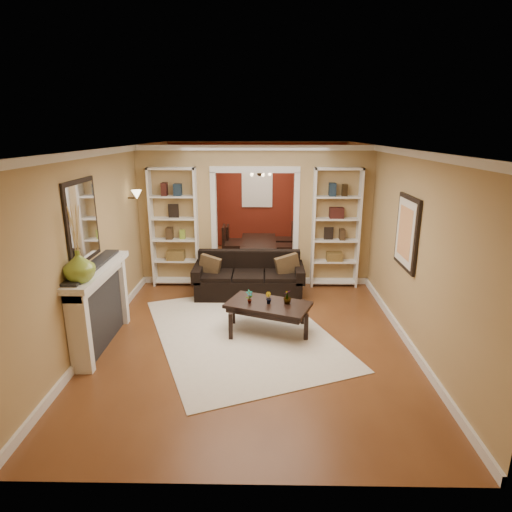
{
  "coord_description": "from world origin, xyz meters",
  "views": [
    {
      "loc": [
        0.16,
        -6.99,
        2.94
      ],
      "look_at": [
        0.06,
        -0.8,
        1.13
      ],
      "focal_mm": 30.0,
      "sensor_mm": 36.0,
      "label": 1
    }
  ],
  "objects_px": {
    "dining_table": "(260,251)",
    "bookshelf_right": "(336,229)",
    "fireplace": "(102,307)",
    "coffee_table": "(268,317)",
    "bookshelf_left": "(174,228)",
    "sofa": "(249,275)"
  },
  "relations": [
    {
      "from": "dining_table",
      "to": "bookshelf_right",
      "type": "bearing_deg",
      "value": -137.26
    },
    {
      "from": "bookshelf_right",
      "to": "fireplace",
      "type": "bearing_deg",
      "value": -145.2
    },
    {
      "from": "coffee_table",
      "to": "bookshelf_left",
      "type": "relative_size",
      "value": 0.53
    },
    {
      "from": "coffee_table",
      "to": "fireplace",
      "type": "height_order",
      "value": "fireplace"
    },
    {
      "from": "bookshelf_right",
      "to": "dining_table",
      "type": "height_order",
      "value": "bookshelf_right"
    },
    {
      "from": "sofa",
      "to": "dining_table",
      "type": "distance_m",
      "value": 2.18
    },
    {
      "from": "coffee_table",
      "to": "bookshelf_left",
      "type": "distance_m",
      "value": 2.89
    },
    {
      "from": "sofa",
      "to": "dining_table",
      "type": "height_order",
      "value": "sofa"
    },
    {
      "from": "coffee_table",
      "to": "fireplace",
      "type": "relative_size",
      "value": 0.72
    },
    {
      "from": "bookshelf_right",
      "to": "sofa",
      "type": "bearing_deg",
      "value": -160.63
    },
    {
      "from": "sofa",
      "to": "coffee_table",
      "type": "xyz_separation_m",
      "value": [
        0.34,
        -1.49,
        -0.16
      ]
    },
    {
      "from": "bookshelf_left",
      "to": "dining_table",
      "type": "distance_m",
      "value": 2.45
    },
    {
      "from": "sofa",
      "to": "fireplace",
      "type": "relative_size",
      "value": 1.18
    },
    {
      "from": "sofa",
      "to": "coffee_table",
      "type": "height_order",
      "value": "sofa"
    },
    {
      "from": "bookshelf_right",
      "to": "fireplace",
      "type": "height_order",
      "value": "bookshelf_right"
    },
    {
      "from": "bookshelf_left",
      "to": "dining_table",
      "type": "relative_size",
      "value": 1.59
    },
    {
      "from": "sofa",
      "to": "dining_table",
      "type": "relative_size",
      "value": 1.39
    },
    {
      "from": "sofa",
      "to": "bookshelf_left",
      "type": "distance_m",
      "value": 1.74
    },
    {
      "from": "bookshelf_left",
      "to": "dining_table",
      "type": "height_order",
      "value": "bookshelf_left"
    },
    {
      "from": "bookshelf_left",
      "to": "sofa",
      "type": "bearing_deg",
      "value": -21.8
    },
    {
      "from": "coffee_table",
      "to": "dining_table",
      "type": "xyz_separation_m",
      "value": [
        -0.16,
        3.66,
        0.02
      ]
    },
    {
      "from": "sofa",
      "to": "coffee_table",
      "type": "relative_size",
      "value": 1.65
    }
  ]
}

